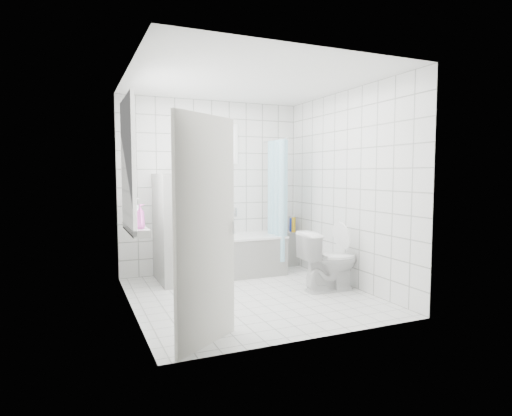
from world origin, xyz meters
name	(u,v)px	position (x,y,z in m)	size (l,w,h in m)	color
ground	(250,296)	(0.00, 0.00, 0.00)	(3.00, 3.00, 0.00)	white
ceiling	(250,80)	(0.00, 0.00, 2.60)	(3.00, 3.00, 0.00)	white
wall_back	(212,187)	(0.00, 1.50, 1.30)	(2.80, 0.02, 2.60)	white
wall_front	(314,196)	(0.00, -1.50, 1.30)	(2.80, 0.02, 2.60)	white
wall_left	(130,192)	(-1.40, 0.00, 1.30)	(0.02, 3.00, 2.60)	white
wall_right	(346,189)	(1.40, 0.00, 1.30)	(0.02, 3.00, 2.60)	white
window_left	(130,165)	(-1.35, 0.30, 1.60)	(0.01, 0.90, 1.40)	white
window_back	(219,144)	(0.10, 1.46, 1.95)	(0.50, 0.01, 0.50)	white
window_sill	(136,229)	(-1.31, 0.30, 0.86)	(0.18, 1.02, 0.08)	white
door	(206,232)	(-0.92, -1.25, 1.00)	(0.04, 0.80, 2.00)	silver
bathtub	(225,256)	(0.08, 1.12, 0.29)	(1.70, 0.77, 0.58)	white
partition_wall	(163,228)	(-0.84, 1.07, 0.75)	(0.15, 0.85, 1.50)	white
tiled_ledge	(289,248)	(1.26, 1.38, 0.28)	(0.40, 0.24, 0.55)	white
toilet	(329,261)	(1.03, -0.17, 0.38)	(0.43, 0.75, 0.77)	white
curtain_rod	(275,140)	(0.87, 1.10, 2.00)	(0.02, 0.02, 0.80)	silver
shower_curtain	(279,200)	(0.87, 0.97, 1.10)	(0.14, 0.48, 1.78)	#46AECD
tub_faucet	(224,216)	(0.18, 1.46, 0.85)	(0.18, 0.06, 0.06)	silver
sill_bottles	(136,215)	(-1.30, 0.29, 1.02)	(0.20, 0.71, 0.31)	pink
ledge_bottles	(290,225)	(1.27, 1.36, 0.67)	(0.20, 0.15, 0.24)	#E1411A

